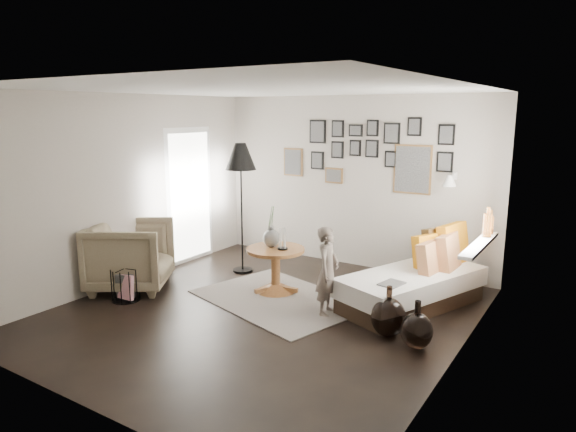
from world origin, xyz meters
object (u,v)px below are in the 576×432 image
Objects in this scene: daybed at (414,281)px; child at (328,271)px; demijohn_small at (417,330)px; pedestal_table at (276,272)px; vase at (271,235)px; floor_lamp at (241,161)px; magazine_basket at (125,285)px; demijohn_large at (388,317)px; armchair at (131,255)px.

daybed is 1.17m from child.
demijohn_small is at bearing -48.75° from daybed.
pedestal_table is at bearing 163.87° from demijohn_small.
vase is 1.08× the size of demijohn_small.
floor_lamp is at bearing 151.30° from vase.
magazine_basket is at bearing -138.23° from pedestal_table.
daybed is 4.11× the size of demijohn_small.
demijohn_large is at bearing -15.50° from vase.
demijohn_small is at bearing -18.92° from demijohn_large.
vase reaches higher than magazine_basket.
daybed reaches higher than armchair.
daybed reaches higher than magazine_basket.
floor_lamp is 3.77× the size of demijohn_small.
pedestal_table is 1.97m from armchair.
floor_lamp is at bearing 152.45° from pedestal_table.
armchair is at bearing 129.42° from magazine_basket.
floor_lamp is at bearing 160.23° from demijohn_small.
armchair is 1.82× the size of demijohn_large.
armchair is 0.96× the size of child.
demijohn_small is 1.28m from child.
child reaches higher than demijohn_small.
magazine_basket is (-1.43, -1.28, -0.07)m from pedestal_table.
magazine_basket is at bearing 104.87° from child.
armchair is at bearing -119.87° from floor_lamp.
magazine_basket is (-0.51, -1.76, -1.45)m from floor_lamp.
demijohn_small reaches higher than magazine_basket.
armchair is at bearing -135.51° from daybed.
vase reaches higher than demijohn_large.
pedestal_table is at bearing -94.78° from armchair.
pedestal_table reaches higher than demijohn_small.
pedestal_table is 1.79m from daybed.
floor_lamp is (-2.62, -0.07, 1.35)m from daybed.
demijohn_large is (0.08, -1.05, -0.08)m from daybed.
floor_lamp reaches higher than child.
magazine_basket is at bearing -166.23° from demijohn_large.
child is (-0.84, 0.20, 0.31)m from demijohn_large.
child reaches higher than demijohn_large.
child is (-0.76, -0.85, 0.23)m from daybed.
floor_lamp is 3.55m from demijohn_small.
armchair is (-1.73, -0.92, 0.18)m from pedestal_table.
demijohn_large is at bearing 13.77° from magazine_basket.
magazine_basket is at bearing -128.49° from daybed.
floor_lamp is 3.21m from demijohn_large.
armchair is (-3.43, -1.48, 0.16)m from daybed.
pedestal_table is 2.21m from demijohn_small.
child is at bearing 22.58° from magazine_basket.
daybed is at bearing 18.10° from pedestal_table.
demijohn_large is (1.78, -0.49, -0.06)m from pedestal_table.
pedestal_table is 0.75× the size of armchair.
demijohn_small is at bearing -112.61° from child.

